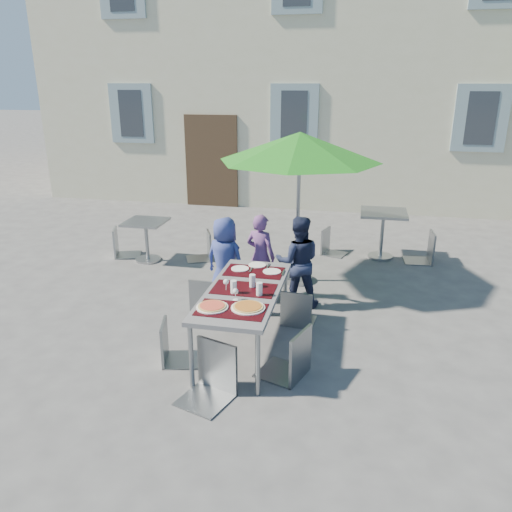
% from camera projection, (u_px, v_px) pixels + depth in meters
% --- Properties ---
extents(ground, '(90.00, 90.00, 0.00)m').
position_uv_depth(ground, '(191.00, 380.00, 5.21)').
color(ground, '#444446').
rests_on(ground, ground).
extents(building, '(13.60, 8.20, 11.10)m').
position_uv_depth(building, '(316.00, 10.00, 14.21)').
color(building, '#BCB797').
rests_on(building, ground).
extents(dining_table, '(0.80, 1.85, 0.76)m').
position_uv_depth(dining_table, '(244.00, 293.00, 5.60)').
color(dining_table, '#49484E').
rests_on(dining_table, ground).
extents(pizza_near_left, '(0.33, 0.33, 0.03)m').
position_uv_depth(pizza_near_left, '(212.00, 306.00, 5.11)').
color(pizza_near_left, white).
rests_on(pizza_near_left, dining_table).
extents(pizza_near_right, '(0.35, 0.35, 0.03)m').
position_uv_depth(pizza_near_right, '(248.00, 307.00, 5.09)').
color(pizza_near_right, white).
rests_on(pizza_near_right, dining_table).
extents(glassware, '(0.46, 0.45, 0.15)m').
position_uv_depth(glassware, '(245.00, 286.00, 5.46)').
color(glassware, silver).
rests_on(glassware, dining_table).
extents(place_settings, '(0.66, 0.40, 0.01)m').
position_uv_depth(place_settings, '(257.00, 268.00, 6.17)').
color(place_settings, white).
rests_on(place_settings, dining_table).
extents(child_0, '(0.68, 0.54, 1.21)m').
position_uv_depth(child_0, '(225.00, 260.00, 6.91)').
color(child_0, navy).
rests_on(child_0, ground).
extents(child_1, '(0.52, 0.42, 1.22)m').
position_uv_depth(child_1, '(261.00, 256.00, 7.05)').
color(child_1, '#653B79').
rests_on(child_1, ground).
extents(child_2, '(0.67, 0.46, 1.27)m').
position_uv_depth(child_2, '(298.00, 262.00, 6.76)').
color(child_2, '#1B223D').
rests_on(child_2, ground).
extents(chair_0, '(0.47, 0.48, 1.03)m').
position_uv_depth(chair_0, '(208.00, 274.00, 6.42)').
color(chair_0, gray).
rests_on(chair_0, ground).
extents(chair_1, '(0.41, 0.42, 0.84)m').
position_uv_depth(chair_1, '(251.00, 278.00, 6.60)').
color(chair_1, gray).
rests_on(chair_1, ground).
extents(chair_2, '(0.44, 0.44, 0.91)m').
position_uv_depth(chair_2, '(298.00, 286.00, 6.22)').
color(chair_2, gray).
rests_on(chair_2, ground).
extents(chair_3, '(0.48, 0.48, 0.89)m').
position_uv_depth(chair_3, '(172.00, 319.00, 5.40)').
color(chair_3, gray).
rests_on(chair_3, ground).
extents(chair_4, '(0.59, 0.59, 1.04)m').
position_uv_depth(chair_4, '(292.00, 324.00, 5.07)').
color(chair_4, slate).
rests_on(chair_4, ground).
extents(chair_5, '(0.59, 0.59, 1.04)m').
position_uv_depth(chair_5, '(210.00, 340.00, 4.76)').
color(chair_5, gray).
rests_on(chair_5, ground).
extents(patio_umbrella, '(2.37, 2.37, 2.27)m').
position_uv_depth(patio_umbrella, '(300.00, 148.00, 7.13)').
color(patio_umbrella, '#A7AAAF').
rests_on(patio_umbrella, ground).
extents(cafe_table_0, '(0.66, 0.66, 0.71)m').
position_uv_depth(cafe_table_0, '(146.00, 234.00, 8.52)').
color(cafe_table_0, '#A7AAAF').
rests_on(cafe_table_0, ground).
extents(bg_chair_l_0, '(0.55, 0.55, 0.96)m').
position_uv_depth(bg_chair_l_0, '(120.00, 225.00, 8.73)').
color(bg_chair_l_0, '#8F969A').
rests_on(bg_chair_l_0, ground).
extents(bg_chair_r_0, '(0.55, 0.55, 0.93)m').
position_uv_depth(bg_chair_r_0, '(203.00, 229.00, 8.58)').
color(bg_chair_r_0, gray).
rests_on(bg_chair_r_0, ground).
extents(cafe_table_1, '(0.78, 0.78, 0.83)m').
position_uv_depth(cafe_table_1, '(383.00, 225.00, 8.62)').
color(cafe_table_1, '#A7AAAF').
rests_on(cafe_table_1, ground).
extents(bg_chair_l_1, '(0.49, 0.49, 0.87)m').
position_uv_depth(bg_chair_l_1, '(331.00, 227.00, 8.86)').
color(bg_chair_l_1, gray).
rests_on(bg_chair_l_1, ground).
extents(bg_chair_r_1, '(0.48, 0.48, 1.01)m').
position_uv_depth(bg_chair_r_1, '(427.00, 229.00, 8.42)').
color(bg_chair_r_1, gray).
rests_on(bg_chair_r_1, ground).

